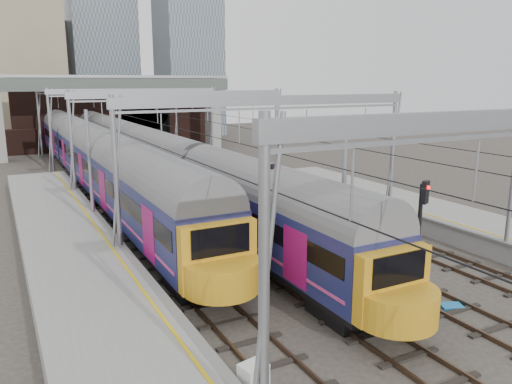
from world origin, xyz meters
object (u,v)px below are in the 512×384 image
train_second (91,154)px  signal_near_left (273,206)px  signal_near_centre (420,226)px  train_main (134,150)px

train_second → signal_near_left: (3.70, -24.07, 0.52)m
signal_near_left → signal_near_centre: 6.29m
train_second → signal_near_left: 24.36m
train_main → train_second: bearing=-156.4°
signal_near_centre → train_main: bearing=74.1°
train_second → signal_near_centre: bearing=-75.8°
train_second → signal_near_centre: size_ratio=10.95×
train_second → train_main: bearing=23.6°
signal_near_left → signal_near_centre: size_ratio=1.04×
train_main → train_second: 4.37m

